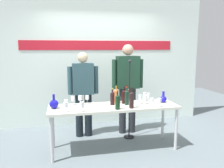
{
  "coord_description": "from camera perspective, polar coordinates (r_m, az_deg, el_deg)",
  "views": [
    {
      "loc": [
        -0.83,
        -3.59,
        1.72
      ],
      "look_at": [
        0.0,
        0.15,
        1.1
      ],
      "focal_mm": 36.57,
      "sensor_mm": 36.0,
      "label": 1
    }
  ],
  "objects": [
    {
      "name": "decanter_blue_left",
      "position": [
        3.74,
        -14.3,
        -4.83
      ],
      "size": [
        0.14,
        0.14,
        0.23
      ],
      "color": "#1715AF",
      "rests_on": "display_table"
    },
    {
      "name": "wine_glass_left_0",
      "position": [
        3.92,
        -6.25,
        -3.41
      ],
      "size": [
        0.06,
        0.06,
        0.15
      ],
      "color": "white",
      "rests_on": "display_table"
    },
    {
      "name": "wine_glass_left_5",
      "position": [
        3.67,
        -11.43,
        -4.49
      ],
      "size": [
        0.07,
        0.07,
        0.15
      ],
      "color": "white",
      "rests_on": "display_table"
    },
    {
      "name": "presenter_left",
      "position": [
        4.38,
        -7.2,
        -1.37
      ],
      "size": [
        0.58,
        0.22,
        1.63
      ],
      "color": "black",
      "rests_on": "ground"
    },
    {
      "name": "wine_glass_right_3",
      "position": [
        3.96,
        7.06,
        -3.3
      ],
      "size": [
        0.06,
        0.06,
        0.15
      ],
      "color": "white",
      "rests_on": "display_table"
    },
    {
      "name": "wine_glass_right_1",
      "position": [
        4.14,
        8.23,
        -2.69
      ],
      "size": [
        0.06,
        0.06,
        0.16
      ],
      "color": "white",
      "rests_on": "display_table"
    },
    {
      "name": "back_wall",
      "position": [
        5.12,
        -3.2,
        6.71
      ],
      "size": [
        4.78,
        0.11,
        3.0
      ],
      "color": "white",
      "rests_on": "ground"
    },
    {
      "name": "wine_glass_right_0",
      "position": [
        3.79,
        10.01,
        -4.06
      ],
      "size": [
        0.06,
        0.06,
        0.14
      ],
      "color": "white",
      "rests_on": "display_table"
    },
    {
      "name": "wine_glass_left_3",
      "position": [
        3.87,
        -7.96,
        -3.51
      ],
      "size": [
        0.07,
        0.07,
        0.16
      ],
      "color": "white",
      "rests_on": "display_table"
    },
    {
      "name": "wine_glass_left_1",
      "position": [
        3.5,
        -11.48,
        -5.13
      ],
      "size": [
        0.07,
        0.07,
        0.15
      ],
      "color": "white",
      "rests_on": "display_table"
    },
    {
      "name": "wine_glass_right_4",
      "position": [
        3.8,
        11.79,
        -4.14
      ],
      "size": [
        0.07,
        0.07,
        0.14
      ],
      "color": "white",
      "rests_on": "display_table"
    },
    {
      "name": "wine_bottle_1",
      "position": [
        3.84,
        0.09,
        -3.46
      ],
      "size": [
        0.07,
        0.07,
        0.28
      ],
      "color": "black",
      "rests_on": "display_table"
    },
    {
      "name": "wine_bottle_6",
      "position": [
        3.57,
        1.42,
        -4.4
      ],
      "size": [
        0.08,
        0.08,
        0.3
      ],
      "color": "black",
      "rests_on": "display_table"
    },
    {
      "name": "ground_plane",
      "position": [
        4.06,
        0.48,
        -15.85
      ],
      "size": [
        10.0,
        10.0,
        0.0
      ],
      "primitive_type": "plane",
      "color": "slate"
    },
    {
      "name": "wine_bottle_3",
      "position": [
        4.08,
        3.8,
        -2.65
      ],
      "size": [
        0.07,
        0.07,
        0.31
      ],
      "color": "#53250A",
      "rests_on": "display_table"
    },
    {
      "name": "microphone_stand",
      "position": [
        4.37,
        4.34,
        -7.07
      ],
      "size": [
        0.2,
        0.2,
        1.5
      ],
      "color": "black",
      "rests_on": "ground"
    },
    {
      "name": "wine_glass_right_5",
      "position": [
        4.08,
        9.08,
        -2.94
      ],
      "size": [
        0.06,
        0.06,
        0.16
      ],
      "color": "white",
      "rests_on": "display_table"
    },
    {
      "name": "display_table",
      "position": [
        3.82,
        0.49,
        -6.4
      ],
      "size": [
        2.14,
        0.62,
        0.76
      ],
      "color": "silver",
      "rests_on": "ground"
    },
    {
      "name": "wine_bottle_5",
      "position": [
        3.85,
        3.72,
        -3.24
      ],
      "size": [
        0.07,
        0.07,
        0.31
      ],
      "color": "#152F25",
      "rests_on": "display_table"
    },
    {
      "name": "wine_glass_left_4",
      "position": [
        3.47,
        -7.55,
        -5.19
      ],
      "size": [
        0.07,
        0.07,
        0.15
      ],
      "color": "white",
      "rests_on": "display_table"
    },
    {
      "name": "wine_glass_right_2",
      "position": [
        3.92,
        8.24,
        -3.43
      ],
      "size": [
        0.07,
        0.07,
        0.16
      ],
      "color": "white",
      "rests_on": "display_table"
    },
    {
      "name": "decanter_blue_right",
      "position": [
        4.12,
        12.7,
        -3.61
      ],
      "size": [
        0.12,
        0.12,
        0.2
      ],
      "color": "#1A17B5",
      "rests_on": "display_table"
    },
    {
      "name": "wine_bottle_0",
      "position": [
        3.94,
        3.06,
        -3.06
      ],
      "size": [
        0.07,
        0.07,
        0.3
      ],
      "color": "black",
      "rests_on": "display_table"
    },
    {
      "name": "wine_bottle_2",
      "position": [
        3.96,
        1.06,
        -2.95
      ],
      "size": [
        0.08,
        0.08,
        0.3
      ],
      "color": "orange",
      "rests_on": "display_table"
    },
    {
      "name": "presenter_right",
      "position": [
        4.53,
        3.92,
        0.39
      ],
      "size": [
        0.63,
        0.22,
        1.78
      ],
      "color": "#23262B",
      "rests_on": "ground"
    },
    {
      "name": "wine_glass_left_2",
      "position": [
        3.89,
        -9.76,
        -3.68
      ],
      "size": [
        0.06,
        0.06,
        0.15
      ],
      "color": "white",
      "rests_on": "display_table"
    },
    {
      "name": "wine_bottle_4",
      "position": [
        3.64,
        4.91,
        -3.85
      ],
      "size": [
        0.07,
        0.07,
        0.33
      ],
      "color": "black",
      "rests_on": "display_table"
    }
  ]
}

